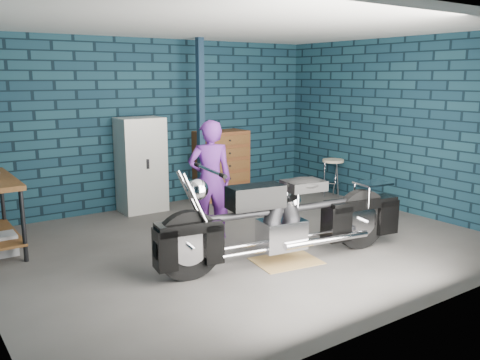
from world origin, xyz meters
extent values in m
plane|color=#4D4A48|center=(0.00, 0.00, 0.00)|extent=(6.00, 6.00, 0.00)
cube|color=#0F2633|center=(0.00, 2.50, 1.35)|extent=(6.00, 0.02, 2.70)
cube|color=#0F2633|center=(3.00, 0.00, 1.35)|extent=(0.02, 5.00, 2.70)
cube|color=silver|center=(0.00, 0.00, 2.70)|extent=(6.00, 5.00, 0.02)
cube|color=#102234|center=(0.55, 1.95, 1.35)|extent=(0.10, 0.10, 2.70)
cube|color=olive|center=(0.05, -0.82, 0.00)|extent=(0.81, 0.66, 0.01)
imported|color=#531F76|center=(-0.21, 0.43, 0.78)|extent=(0.67, 0.57, 1.56)
cube|color=beige|center=(-0.38, 2.23, 0.74)|extent=(0.69, 0.49, 1.48)
cube|color=brown|center=(1.13, 2.23, 0.59)|extent=(0.89, 0.49, 1.18)
camera|label=1|loc=(-3.56, -5.11, 2.10)|focal=38.00mm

